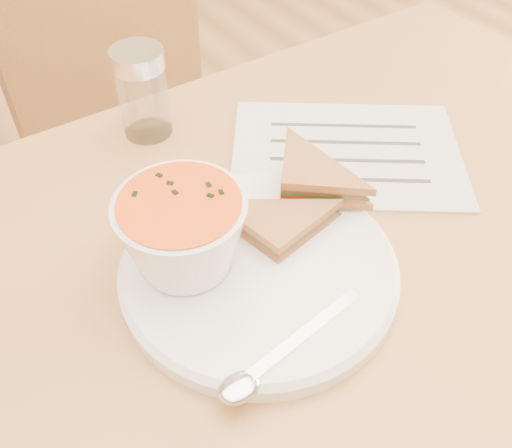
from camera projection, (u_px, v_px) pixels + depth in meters
dining_table at (307, 406)px, 0.87m from camera, size 1.00×0.70×0.75m
chair_far at (180, 174)px, 1.11m from camera, size 0.48×0.48×0.92m
plate at (259, 270)px, 0.56m from camera, size 0.31×0.31×0.02m
soup_bowl at (183, 236)px, 0.52m from camera, size 0.14×0.14×0.08m
sandwich_half_a at (279, 259)px, 0.54m from camera, size 0.11×0.11×0.03m
sandwich_half_b at (280, 194)px, 0.59m from camera, size 0.14×0.14×0.03m
spoon at (288, 348)px, 0.48m from camera, size 0.19×0.07×0.01m
paper_menu at (346, 152)px, 0.70m from camera, size 0.34×0.33×0.00m
condiment_shaker at (143, 93)px, 0.69m from camera, size 0.08×0.08×0.11m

